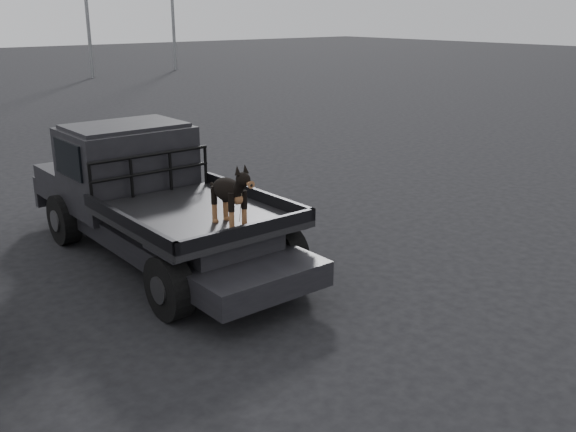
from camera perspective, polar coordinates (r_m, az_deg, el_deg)
ground at (r=7.37m, az=-6.69°, el=-9.51°), size 120.00×120.00×0.00m
flatbed_ute at (r=9.15m, az=-11.17°, el=-1.05°), size 2.00×5.40×0.92m
ute_cab at (r=9.74m, az=-14.15°, el=5.39°), size 1.72×1.30×0.88m
headache_rack at (r=9.12m, az=-12.04°, el=3.65°), size 1.80×0.08×0.55m
dog at (r=7.59m, az=-5.28°, el=1.86°), size 0.32×0.60×0.74m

